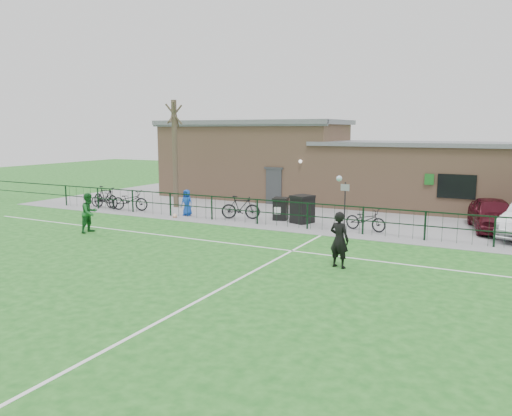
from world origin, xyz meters
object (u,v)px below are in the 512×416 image
at_px(wheelie_bin_left, 302,210).
at_px(wheelie_bin_right, 281,210).
at_px(ball_ground, 175,216).
at_px(bicycle_a, 103,199).
at_px(bicycle_e, 366,220).
at_px(outfield_player, 89,213).
at_px(bicycle_b, 106,197).
at_px(car_maroon, 493,214).
at_px(sign_post, 345,204).
at_px(bicycle_c, 130,200).
at_px(spectator_child, 187,203).
at_px(bare_tree, 175,154).
at_px(bicycle_d, 241,207).

bearing_deg(wheelie_bin_left, wheelie_bin_right, -173.85).
bearing_deg(wheelie_bin_left, ball_ground, -145.09).
bearing_deg(bicycle_a, wheelie_bin_left, -87.37).
distance_m(bicycle_e, outfield_player, 11.92).
relative_size(wheelie_bin_left, bicycle_b, 0.60).
xyz_separation_m(wheelie_bin_left, car_maroon, (8.03, 2.17, 0.11)).
bearing_deg(wheelie_bin_right, outfield_player, -146.27).
height_order(bicycle_e, outfield_player, outfield_player).
height_order(sign_post, car_maroon, sign_post).
distance_m(wheelie_bin_left, bicycle_e, 3.18).
bearing_deg(bicycle_c, car_maroon, -94.84).
distance_m(bicycle_e, ball_ground, 9.41).
xyz_separation_m(bicycle_e, spectator_child, (-9.18, -0.37, 0.18)).
bearing_deg(bare_tree, ball_ground, -54.57).
distance_m(car_maroon, bicycle_d, 11.41).
relative_size(bicycle_b, bicycle_e, 1.10).
height_order(bicycle_c, ball_ground, bicycle_c).
xyz_separation_m(car_maroon, bicycle_a, (-19.89, -2.93, -0.27)).
bearing_deg(outfield_player, bicycle_c, 23.15).
relative_size(bicycle_a, spectator_child, 1.27).
relative_size(bicycle_d, bicycle_e, 1.03).
xyz_separation_m(bicycle_b, bicycle_c, (1.74, 0.02, -0.07)).
relative_size(wheelie_bin_left, bicycle_d, 0.64).
relative_size(bare_tree, wheelie_bin_right, 6.02).
bearing_deg(wheelie_bin_left, bare_tree, -168.80).
bearing_deg(bicycle_e, wheelie_bin_left, 92.33).
distance_m(car_maroon, bicycle_c, 18.04).
distance_m(wheelie_bin_left, bicycle_d, 3.11).
bearing_deg(wheelie_bin_left, bicycle_b, -155.50).
height_order(wheelie_bin_left, car_maroon, car_maroon).
xyz_separation_m(wheelie_bin_left, ball_ground, (-6.17, -1.65, -0.52)).
distance_m(bicycle_c, outfield_player, 5.82).
height_order(wheelie_bin_left, bicycle_b, bicycle_b).
xyz_separation_m(wheelie_bin_left, bicycle_b, (-11.49, -0.92, 0.00)).
height_order(bare_tree, car_maroon, bare_tree).
height_order(bare_tree, wheelie_bin_left, bare_tree).
xyz_separation_m(bicycle_b, ball_ground, (5.32, -0.73, -0.52)).
bearing_deg(bicycle_e, sign_post, 69.33).
bearing_deg(wheelie_bin_right, ball_ground, -171.51).
distance_m(bicycle_d, outfield_player, 7.11).
height_order(bicycle_a, bicycle_d, bicycle_d).
bearing_deg(wheelie_bin_right, spectator_child, 180.00).
height_order(wheelie_bin_left, bicycle_c, wheelie_bin_left).
bearing_deg(outfield_player, bare_tree, 5.54).
bearing_deg(bicycle_d, wheelie_bin_right, -88.61).
xyz_separation_m(bicycle_e, outfield_player, (-10.45, -5.73, 0.34)).
distance_m(wheelie_bin_left, outfield_player, 9.56).
bearing_deg(wheelie_bin_right, bicycle_b, 173.59).
height_order(wheelie_bin_left, spectator_child, spectator_child).
distance_m(sign_post, car_maroon, 6.36).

